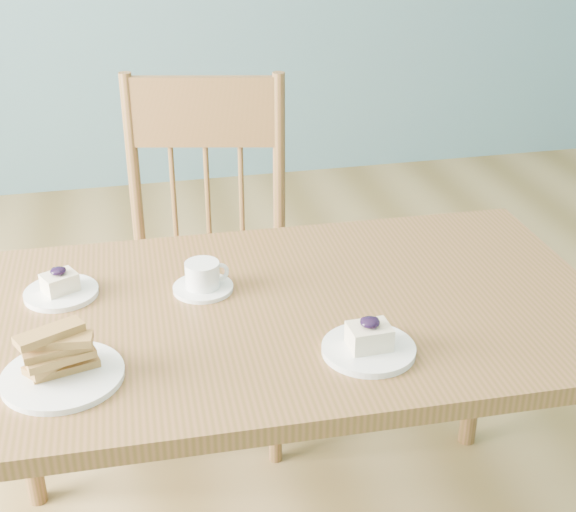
{
  "coord_description": "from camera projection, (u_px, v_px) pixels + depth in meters",
  "views": [
    {
      "loc": [
        -0.28,
        -1.45,
        1.52
      ],
      "look_at": [
        0.05,
        -0.02,
        0.79
      ],
      "focal_mm": 50.0,
      "sensor_mm": 36.0,
      "label": 1
    }
  ],
  "objects": [
    {
      "name": "dining_table",
      "position": [
        285.0,
        335.0,
        1.66
      ],
      "size": [
        1.33,
        0.78,
        0.7
      ],
      "rotation": [
        0.0,
        0.0,
        -0.02
      ],
      "color": "brown",
      "rests_on": "ground"
    },
    {
      "name": "dining_chair",
      "position": [
        205.0,
        260.0,
        2.23
      ],
      "size": [
        0.54,
        0.53,
        1.0
      ],
      "rotation": [
        0.0,
        0.0,
        -0.22
      ],
      "color": "brown",
      "rests_on": "ground"
    },
    {
      "name": "biscotti_plate",
      "position": [
        61.0,
        364.0,
        1.38
      ],
      "size": [
        0.21,
        0.21,
        0.1
      ],
      "rotation": [
        0.0,
        0.0,
        0.31
      ],
      "color": "white",
      "rests_on": "dining_table"
    },
    {
      "name": "cheesecake_plate_near",
      "position": [
        369.0,
        344.0,
        1.46
      ],
      "size": [
        0.17,
        0.17,
        0.07
      ],
      "rotation": [
        0.0,
        0.0,
        0.03
      ],
      "color": "white",
      "rests_on": "dining_table"
    },
    {
      "name": "cheesecake_plate_far",
      "position": [
        61.0,
        288.0,
        1.66
      ],
      "size": [
        0.15,
        0.15,
        0.06
      ],
      "rotation": [
        0.0,
        0.0,
        0.46
      ],
      "color": "white",
      "rests_on": "dining_table"
    },
    {
      "name": "coffee_cup",
      "position": [
        203.0,
        278.0,
        1.67
      ],
      "size": [
        0.13,
        0.13,
        0.06
      ],
      "rotation": [
        0.0,
        0.0,
        0.07
      ],
      "color": "white",
      "rests_on": "dining_table"
    }
  ]
}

